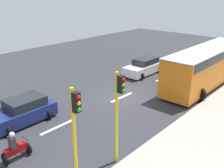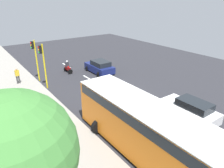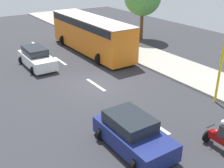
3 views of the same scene
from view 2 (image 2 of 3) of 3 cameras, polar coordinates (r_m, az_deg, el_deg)
ground_plane at (r=19.32m, az=2.55°, el=-3.84°), size 40.00×60.00×0.10m
sidewalk at (r=16.39m, az=-17.34°, el=-9.71°), size 4.00×60.00×0.15m
lane_stripe_far_north at (r=28.98m, az=-12.37°, el=4.99°), size 0.20×2.40×0.01m
lane_stripe_north at (r=23.87m, az=-6.41°, el=1.53°), size 0.20×2.40×0.01m
lane_stripe_mid at (r=19.29m, az=2.55°, el=-3.69°), size 0.20×2.40×0.01m
lane_stripe_south at (r=15.70m, az=16.52°, el=-11.46°), size 0.20×2.40×0.01m
car_white at (r=16.95m, az=20.61°, el=-6.55°), size 2.17×4.36×1.52m
car_dark_blue at (r=25.46m, az=-3.40°, el=4.69°), size 2.35×4.02×1.52m
city_bus at (r=11.96m, az=10.00°, el=-11.97°), size 3.20×11.00×3.16m
motorcycle at (r=25.94m, az=-12.01°, el=4.41°), size 0.60×1.30×1.53m
pedestrian_near_signal at (r=23.79m, az=-24.45°, el=2.19°), size 0.40×0.24×1.69m
traffic_light_corner at (r=23.54m, az=-20.31°, el=7.43°), size 0.49×0.24×4.50m
traffic_light_midblock at (r=21.26m, az=-18.37°, el=6.14°), size 0.49×0.24×4.50m
street_tree_center at (r=6.95m, az=-25.32°, el=-16.95°), size 3.81×3.81×6.32m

